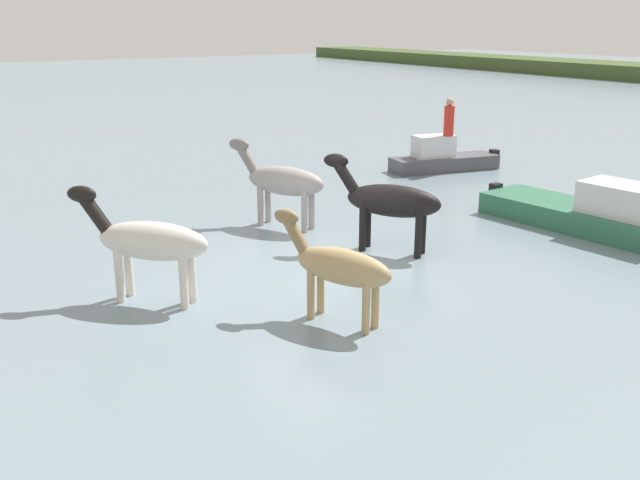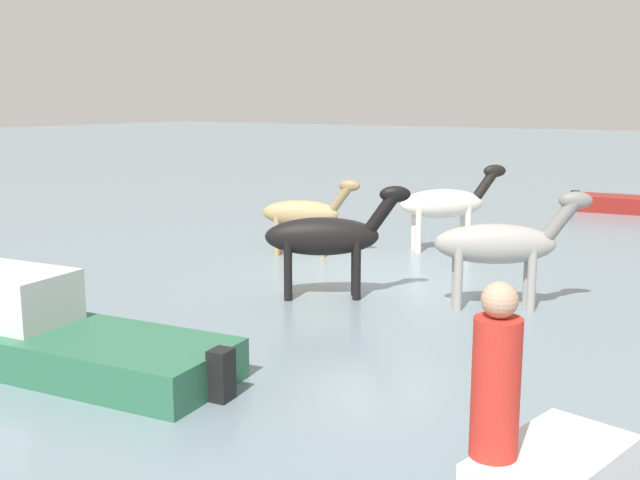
{
  "view_description": "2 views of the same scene",
  "coord_description": "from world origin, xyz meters",
  "px_view_note": "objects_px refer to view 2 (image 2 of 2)",
  "views": [
    {
      "loc": [
        10.97,
        -6.75,
        4.68
      ],
      "look_at": [
        0.23,
        -0.04,
        0.65
      ],
      "focal_mm": 38.99,
      "sensor_mm": 36.0,
      "label": 1
    },
    {
      "loc": [
        -7.11,
        12.92,
        3.49
      ],
      "look_at": [
        0.84,
        0.65,
        0.77
      ],
      "focal_mm": 42.54,
      "sensor_mm": 36.0,
      "label": 2
    }
  ],
  "objects_px": {
    "horse_gray_outer": "(327,237)",
    "person_watcher_seated": "(496,377)",
    "horse_chestnut_trailing": "(304,214)",
    "boat_dinghy_port": "(32,338)",
    "horse_dark_mare": "(500,244)",
    "horse_dun_straggler": "(446,204)"
  },
  "relations": [
    {
      "from": "horse_gray_outer",
      "to": "person_watcher_seated",
      "type": "height_order",
      "value": "person_watcher_seated"
    },
    {
      "from": "horse_gray_outer",
      "to": "boat_dinghy_port",
      "type": "height_order",
      "value": "horse_gray_outer"
    },
    {
      "from": "boat_dinghy_port",
      "to": "person_watcher_seated",
      "type": "height_order",
      "value": "person_watcher_seated"
    },
    {
      "from": "horse_dun_straggler",
      "to": "horse_chestnut_trailing",
      "type": "bearing_deg",
      "value": 179.26
    },
    {
      "from": "horse_dun_straggler",
      "to": "person_watcher_seated",
      "type": "height_order",
      "value": "person_watcher_seated"
    },
    {
      "from": "horse_dark_mare",
      "to": "person_watcher_seated",
      "type": "distance_m",
      "value": 7.96
    },
    {
      "from": "boat_dinghy_port",
      "to": "horse_dun_straggler",
      "type": "bearing_deg",
      "value": -105.36
    },
    {
      "from": "horse_dun_straggler",
      "to": "boat_dinghy_port",
      "type": "height_order",
      "value": "horse_dun_straggler"
    },
    {
      "from": "horse_gray_outer",
      "to": "boat_dinghy_port",
      "type": "relative_size",
      "value": 0.4
    },
    {
      "from": "horse_dark_mare",
      "to": "horse_chestnut_trailing",
      "type": "height_order",
      "value": "horse_dark_mare"
    },
    {
      "from": "horse_chestnut_trailing",
      "to": "person_watcher_seated",
      "type": "bearing_deg",
      "value": -73.37
    },
    {
      "from": "horse_chestnut_trailing",
      "to": "boat_dinghy_port",
      "type": "height_order",
      "value": "horse_chestnut_trailing"
    },
    {
      "from": "horse_chestnut_trailing",
      "to": "person_watcher_seated",
      "type": "distance_m",
      "value": 12.28
    },
    {
      "from": "horse_gray_outer",
      "to": "horse_chestnut_trailing",
      "type": "xyz_separation_m",
      "value": [
        2.44,
        -2.86,
        -0.15
      ]
    },
    {
      "from": "horse_gray_outer",
      "to": "boat_dinghy_port",
      "type": "bearing_deg",
      "value": -142.13
    },
    {
      "from": "horse_chestnut_trailing",
      "to": "person_watcher_seated",
      "type": "xyz_separation_m",
      "value": [
        -7.88,
        9.38,
        0.75
      ]
    },
    {
      "from": "boat_dinghy_port",
      "to": "horse_chestnut_trailing",
      "type": "bearing_deg",
      "value": -90.18
    },
    {
      "from": "horse_chestnut_trailing",
      "to": "horse_dun_straggler",
      "type": "bearing_deg",
      "value": 19.54
    },
    {
      "from": "horse_gray_outer",
      "to": "person_watcher_seated",
      "type": "xyz_separation_m",
      "value": [
        -5.44,
        6.52,
        0.6
      ]
    },
    {
      "from": "horse_dark_mare",
      "to": "horse_gray_outer",
      "type": "bearing_deg",
      "value": 170.13
    },
    {
      "from": "horse_dark_mare",
      "to": "boat_dinghy_port",
      "type": "height_order",
      "value": "horse_dark_mare"
    },
    {
      "from": "horse_gray_outer",
      "to": "horse_dun_straggler",
      "type": "xyz_separation_m",
      "value": [
        0.0,
        -5.13,
        -0.01
      ]
    }
  ]
}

